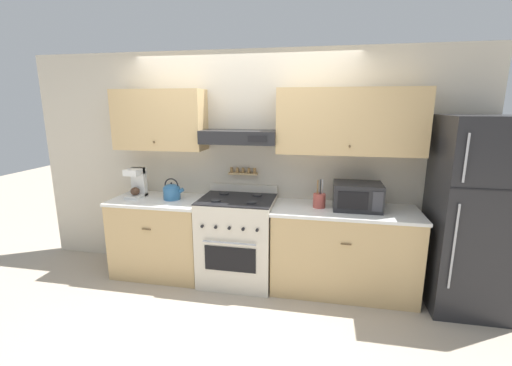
% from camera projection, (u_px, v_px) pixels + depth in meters
% --- Properties ---
extents(ground_plane, '(16.00, 16.00, 0.00)m').
position_uv_depth(ground_plane, '(231.00, 294.00, 3.63)').
color(ground_plane, '#B2A38E').
extents(wall_back, '(5.20, 0.46, 2.55)m').
position_uv_depth(wall_back, '(251.00, 150.00, 3.87)').
color(wall_back, beige).
rests_on(wall_back, ground_plane).
extents(counter_left, '(1.06, 0.66, 0.91)m').
position_uv_depth(counter_left, '(161.00, 236.00, 4.02)').
color(counter_left, tan).
rests_on(counter_left, ground_plane).
extents(counter_right, '(1.49, 0.66, 0.91)m').
position_uv_depth(counter_right, '(343.00, 250.00, 3.63)').
color(counter_right, tan).
rests_on(counter_right, ground_plane).
extents(stove_range, '(0.80, 0.68, 1.05)m').
position_uv_depth(stove_range, '(238.00, 240.00, 3.82)').
color(stove_range, beige).
rests_on(stove_range, ground_plane).
extents(refrigerator, '(0.72, 0.75, 1.87)m').
position_uv_depth(refrigerator, '(473.00, 215.00, 3.24)').
color(refrigerator, '#232326').
rests_on(refrigerator, ground_plane).
extents(tea_kettle, '(0.25, 0.19, 0.25)m').
position_uv_depth(tea_kettle, '(172.00, 191.00, 3.88)').
color(tea_kettle, teal).
rests_on(tea_kettle, counter_left).
extents(coffee_maker, '(0.16, 0.25, 0.34)m').
position_uv_depth(coffee_maker, '(137.00, 182.00, 3.98)').
color(coffee_maker, white).
rests_on(coffee_maker, counter_left).
extents(microwave, '(0.48, 0.37, 0.27)m').
position_uv_depth(microwave, '(357.00, 196.00, 3.50)').
color(microwave, '#232326').
rests_on(microwave, counter_right).
extents(utensil_crock, '(0.13, 0.13, 0.30)m').
position_uv_depth(utensil_crock, '(319.00, 200.00, 3.57)').
color(utensil_crock, '#B24C42').
rests_on(utensil_crock, counter_right).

